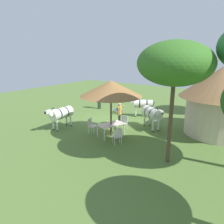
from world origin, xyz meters
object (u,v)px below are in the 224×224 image
at_px(patio_chair_west_end, 91,125).
at_px(guest_beside_umbrella, 119,112).
at_px(patio_chair_near_lawn, 124,122).
at_px(patio_dining_table, 111,125).
at_px(zebra_by_umbrella, 142,104).
at_px(zebra_toward_hut, 152,113).
at_px(striped_lounge_chair, 119,109).
at_px(standing_watcher, 99,97).
at_px(patio_chair_east_end, 118,136).
at_px(thatched_hut, 221,97).
at_px(zebra_nearest_camera, 61,114).
at_px(shade_umbrella, 111,88).
at_px(acacia_tree_far_lawn, 175,64).

relative_size(patio_chair_west_end, guest_beside_umbrella, 0.57).
height_order(patio_chair_west_end, guest_beside_umbrella, guest_beside_umbrella).
xyz_separation_m(patio_chair_near_lawn, guest_beside_umbrella, (-0.52, -0.68, 0.42)).
bearing_deg(guest_beside_umbrella, patio_dining_table, -179.12).
height_order(zebra_by_umbrella, zebra_toward_hut, zebra_toward_hut).
relative_size(striped_lounge_chair, zebra_toward_hut, 0.51).
bearing_deg(zebra_by_umbrella, striped_lounge_chair, 63.23).
bearing_deg(standing_watcher, zebra_toward_hut, 110.31).
relative_size(patio_chair_east_end, zebra_by_umbrella, 0.47).
xyz_separation_m(striped_lounge_chair, zebra_by_umbrella, (-0.06, 2.13, 0.74)).
relative_size(patio_dining_table, striped_lounge_chair, 1.83).
xyz_separation_m(thatched_hut, guest_beside_umbrella, (2.16, -5.68, -1.36)).
distance_m(patio_chair_west_end, guest_beside_umbrella, 2.26).
distance_m(standing_watcher, zebra_nearest_camera, 5.48).
bearing_deg(standing_watcher, zebra_nearest_camera, 50.80).
xyz_separation_m(shade_umbrella, patio_chair_near_lawn, (-1.33, 0.05, -2.34)).
bearing_deg(patio_chair_west_end, acacia_tree_far_lawn, 70.18).
distance_m(thatched_hut, zebra_toward_hut, 4.11).
relative_size(zebra_nearest_camera, zebra_toward_hut, 1.18).
relative_size(patio_chair_near_lawn, acacia_tree_far_lawn, 0.17).
bearing_deg(patio_dining_table, patio_chair_near_lawn, 177.88).
bearing_deg(zebra_by_umbrella, zebra_nearest_camera, 122.15).
bearing_deg(thatched_hut, standing_watcher, -93.21).
distance_m(zebra_toward_hut, acacia_tree_far_lawn, 5.45).
distance_m(guest_beside_umbrella, striped_lounge_chair, 3.38).
xyz_separation_m(striped_lounge_chair, acacia_tree_far_lawn, (5.58, 6.39, 4.09)).
bearing_deg(zebra_toward_hut, striped_lounge_chair, -82.17).
relative_size(thatched_hut, standing_watcher, 2.77).
relative_size(thatched_hut, patio_dining_table, 2.74).
height_order(guest_beside_umbrella, acacia_tree_far_lawn, acacia_tree_far_lawn).
xyz_separation_m(patio_dining_table, zebra_toward_hut, (-2.55, 1.43, 0.37)).
relative_size(patio_chair_east_end, acacia_tree_far_lawn, 0.17).
height_order(zebra_by_umbrella, acacia_tree_far_lawn, acacia_tree_far_lawn).
distance_m(shade_umbrella, zebra_by_umbrella, 5.01).
relative_size(zebra_toward_hut, acacia_tree_far_lawn, 0.36).
bearing_deg(zebra_toward_hut, zebra_nearest_camera, -20.22).
xyz_separation_m(thatched_hut, patio_chair_near_lawn, (2.68, -5.00, -1.78)).
height_order(thatched_hut, striped_lounge_chair, thatched_hut).
bearing_deg(zebra_nearest_camera, zebra_toward_hut, -146.92).
bearing_deg(striped_lounge_chair, acacia_tree_far_lawn, -101.95).
xyz_separation_m(patio_dining_table, patio_chair_west_end, (0.27, -1.30, -0.14)).
distance_m(thatched_hut, patio_chair_east_end, 6.53).
bearing_deg(zebra_nearest_camera, patio_chair_east_end, 178.18).
relative_size(patio_dining_table, patio_chair_near_lawn, 1.95).
distance_m(patio_dining_table, striped_lounge_chair, 5.23).
bearing_deg(patio_chair_near_lawn, zebra_nearest_camera, 33.61).
distance_m(guest_beside_umbrella, zebra_nearest_camera, 3.87).
bearing_deg(zebra_toward_hut, standing_watcher, -73.27).
relative_size(standing_watcher, zebra_toward_hut, 0.92).
height_order(striped_lounge_chair, zebra_by_umbrella, zebra_by_umbrella).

